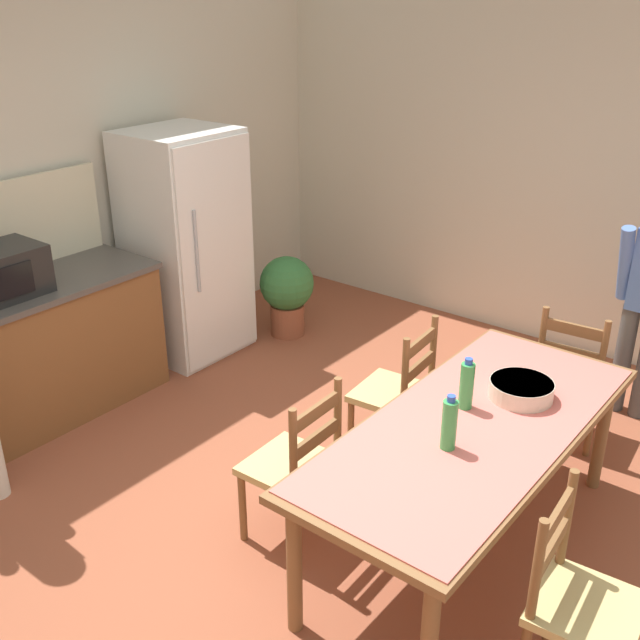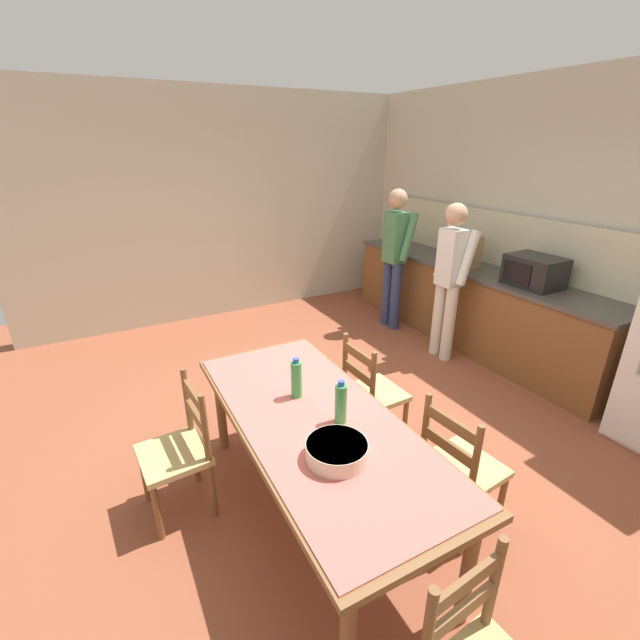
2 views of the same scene
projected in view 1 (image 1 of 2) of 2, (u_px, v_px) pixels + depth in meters
The scene contains 12 objects.
ground_plane at pixel (298, 558), 3.80m from camera, with size 8.32×8.32×0.00m, color brown.
wall_right at pixel (575, 162), 5.54m from camera, with size 0.12×5.20×2.90m, color beige.
refrigerator at pixel (186, 245), 5.63m from camera, with size 0.76×0.73×1.72m.
dining_table at pixel (473, 437), 3.59m from camera, with size 2.09×0.90×0.75m.
bottle_near_centre at pixel (449, 424), 3.32m from camera, with size 0.07×0.07×0.27m.
bottle_off_centre at pixel (467, 385), 3.64m from camera, with size 0.07×0.07×0.27m.
serving_bowl at pixel (521, 389), 3.76m from camera, with size 0.32×0.32×0.09m.
chair_side_far_left at pixel (295, 466), 3.77m from camera, with size 0.43×0.41×0.91m.
chair_head_end at pixel (572, 376), 4.63m from camera, with size 0.43×0.45×0.91m.
chair_side_near_left at pixel (578, 603), 2.94m from camera, with size 0.45×0.43×0.91m.
chair_side_far_right at pixel (397, 393), 4.44m from camera, with size 0.45×0.43×0.91m.
potted_plant at pixel (287, 290), 6.06m from camera, with size 0.44×0.44×0.67m.
Camera 1 is at (-2.27, -1.90, 2.67)m, focal length 42.00 mm.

